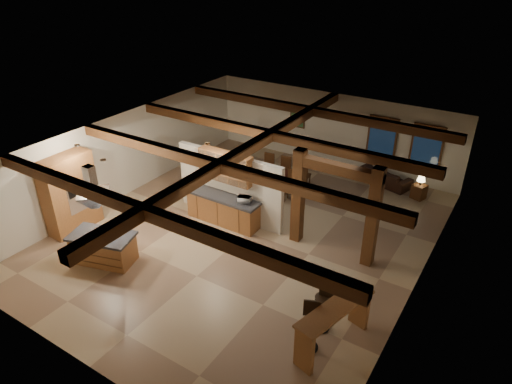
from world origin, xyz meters
TOP-DOWN VIEW (x-y plane):
  - ground at (0.00, 0.00)m, footprint 12.00×12.00m
  - room_walls at (0.00, 0.00)m, footprint 12.00×12.00m
  - ceiling_beams at (0.00, 0.00)m, footprint 10.00×12.00m
  - timber_posts at (2.50, 0.50)m, footprint 2.50×0.30m
  - partition_wall at (-1.00, 0.50)m, footprint 3.80×0.18m
  - pantry_cabinet at (-4.67, -2.60)m, footprint 0.67×1.60m
  - back_counter at (-1.00, 0.11)m, footprint 2.50×0.66m
  - upper_display_cabinet at (-1.00, 0.31)m, footprint 1.80×0.36m
  - range_hood at (-2.58, -3.30)m, footprint 1.10×1.10m
  - back_windows at (2.80, 5.93)m, footprint 2.70×0.07m
  - framed_art at (-1.50, 5.94)m, footprint 0.65×0.05m
  - recessed_cans at (-2.53, -1.93)m, footprint 3.16×2.46m
  - kitchen_island at (-2.58, -3.30)m, footprint 1.92×1.37m
  - dining_table at (-0.57, 3.01)m, footprint 1.89×1.37m
  - sofa at (2.41, 5.50)m, footprint 2.10×1.31m
  - microwave at (-0.19, 0.11)m, footprint 0.45×0.36m
  - bar_counter at (4.00, -2.76)m, footprint 1.04×2.14m
  - side_table at (3.80, 5.00)m, footprint 0.52×0.52m
  - table_lamp at (3.80, 5.00)m, footprint 0.28×0.28m
  - bar_stool_a at (3.60, -3.06)m, footprint 0.44×0.45m
  - bar_stool_b at (3.59, -2.37)m, footprint 0.38×0.39m
  - bar_stool_c at (3.56, -2.27)m, footprint 0.43×0.45m
  - dining_chairs at (-0.57, 3.01)m, footprint 1.88×1.88m

SIDE VIEW (x-z plane):
  - ground at x=0.00m, z-range 0.00..0.00m
  - side_table at x=3.80m, z-range 0.00..0.52m
  - sofa at x=2.41m, z-range 0.00..0.57m
  - dining_table at x=-0.57m, z-range 0.00..0.60m
  - kitchen_island at x=-2.58m, z-range 0.00..0.87m
  - back_counter at x=-1.00m, z-range 0.01..0.95m
  - bar_stool_b at x=3.59m, z-range 0.01..1.11m
  - dining_chairs at x=-0.57m, z-range 0.01..1.13m
  - bar_stool_a at x=3.60m, z-range 0.01..1.18m
  - bar_stool_c at x=3.56m, z-range 0.01..1.25m
  - bar_counter at x=4.00m, z-range 0.19..1.28m
  - table_lamp at x=3.80m, z-range 0.58..0.91m
  - microwave at x=-0.19m, z-range 0.94..1.15m
  - partition_wall at x=-1.00m, z-range 0.00..2.20m
  - pantry_cabinet at x=-4.67m, z-range 0.00..2.40m
  - back_windows at x=2.80m, z-range 0.65..2.35m
  - framed_art at x=-1.50m, z-range 1.27..2.12m
  - timber_posts at x=2.50m, z-range 0.31..3.21m
  - room_walls at x=0.00m, z-range -4.22..7.78m
  - range_hood at x=-2.58m, z-range 1.08..2.48m
  - upper_display_cabinet at x=-1.00m, z-range 1.37..2.33m
  - ceiling_beams at x=0.00m, z-range 2.62..2.90m
  - recessed_cans at x=-2.53m, z-range 2.85..2.89m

